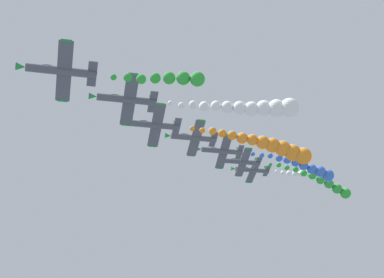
{
  "coord_description": "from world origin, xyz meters",
  "views": [
    {
      "loc": [
        -96.28,
        22.82,
        66.7
      ],
      "look_at": [
        0.0,
        0.0,
        104.35
      ],
      "focal_mm": 51.17,
      "sensor_mm": 36.0,
      "label": 1
    }
  ],
  "objects": [
    {
      "name": "airplane_lead",
      "position": [
        -30.49,
        24.99,
        100.43
      ],
      "size": [
        8.38,
        10.35,
        5.23
      ],
      "rotation": [
        0.0,
        0.54,
        0.0
      ],
      "color": "#474C56"
    },
    {
      "name": "smoke_trail_lead",
      "position": [
        -31.83,
        10.13,
        100.39
      ],
      "size": [
        3.68,
        12.44,
        2.16
      ],
      "color": "green"
    },
    {
      "name": "airplane_left_inner",
      "position": [
        -20.74,
        15.28,
        101.77
      ],
      "size": [
        8.25,
        10.35,
        5.45
      ],
      "rotation": [
        0.0,
        0.57,
        0.0
      ],
      "color": "#474C56"
    },
    {
      "name": "smoke_trail_left_inner",
      "position": [
        -24.1,
        -4.86,
        101.0
      ],
      "size": [
        7.0,
        19.35,
        3.24
      ],
      "color": "white"
    },
    {
      "name": "airplane_right_inner",
      "position": [
        -9.66,
        9.21,
        102.59
      ],
      "size": [
        8.39,
        10.35,
        5.21
      ],
      "rotation": [
        0.0,
        0.54,
        0.0
      ],
      "color": "#474C56"
    },
    {
      "name": "smoke_trail_right_inner",
      "position": [
        -10.82,
        -12.66,
        99.93
      ],
      "size": [
        4.0,
        21.8,
        6.11
      ],
      "color": "orange"
    },
    {
      "name": "airplane_left_outer",
      "position": [
        -0.11,
        -0.13,
        104.6
      ],
      "size": [
        8.65,
        10.35,
        4.73
      ],
      "rotation": [
        0.0,
        0.48,
        0.0
      ],
      "color": "#474C56"
    },
    {
      "name": "airplane_right_outer",
      "position": [
        9.67,
        -8.7,
        105.98
      ],
      "size": [
        8.16,
        10.35,
        5.59
      ],
      "rotation": [
        0.0,
        0.59,
        0.0
      ],
      "color": "#474C56"
    },
    {
      "name": "smoke_trail_right_outer",
      "position": [
        10.43,
        -29.18,
        103.88
      ],
      "size": [
        3.3,
        19.87,
        5.07
      ],
      "color": "blue"
    },
    {
      "name": "airplane_trailing",
      "position": [
        20.12,
        -16.64,
        107.5
      ],
      "size": [
        8.67,
        10.35,
        4.68
      ],
      "rotation": [
        0.0,
        0.47,
        0.0
      ],
      "color": "#474C56"
    },
    {
      "name": "smoke_trail_trailing",
      "position": [
        20.35,
        -38.17,
        103.74
      ],
      "size": [
        2.66,
        21.08,
        7.73
      ],
      "color": "green"
    },
    {
      "name": "airplane_high_slot",
      "position": [
        30.34,
        -22.85,
        109.09
      ],
      "size": [
        8.8,
        10.35,
        4.4
      ],
      "rotation": [
        0.0,
        0.44,
        0.0
      ],
      "color": "#474C56"
    },
    {
      "name": "smoke_trail_high_slot",
      "position": [
        29.52,
        -39.63,
        108.87
      ],
      "size": [
        3.15,
        15.2,
        2.42
      ],
      "color": "white"
    }
  ]
}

